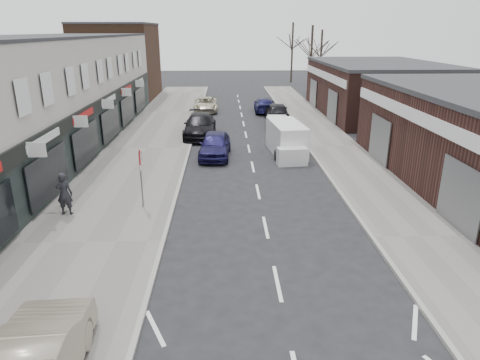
{
  "coord_description": "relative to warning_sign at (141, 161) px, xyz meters",
  "views": [
    {
      "loc": [
        -1.59,
        -5.45,
        7.46
      ],
      "look_at": [
        -1.08,
        8.35,
        2.6
      ],
      "focal_mm": 32.0,
      "sensor_mm": 36.0,
      "label": 1
    }
  ],
  "objects": [
    {
      "name": "pavement_left",
      "position": [
        -1.59,
        10.0,
        -2.14
      ],
      "size": [
        5.5,
        64.0,
        0.12
      ],
      "primitive_type": "cube",
      "color": "slate",
      "rests_on": "ground"
    },
    {
      "name": "pavement_right",
      "position": [
        10.91,
        10.0,
        -2.14
      ],
      "size": [
        3.5,
        64.0,
        0.12
      ],
      "primitive_type": "cube",
      "color": "slate",
      "rests_on": "ground"
    },
    {
      "name": "shop_terrace_left",
      "position": [
        -8.34,
        7.5,
        1.35
      ],
      "size": [
        8.0,
        41.0,
        7.1
      ],
      "primitive_type": "cube",
      "color": "beige",
      "rests_on": "ground"
    },
    {
      "name": "brick_block_far",
      "position": [
        -8.34,
        33.0,
        1.8
      ],
      "size": [
        8.0,
        10.0,
        8.0
      ],
      "primitive_type": "cube",
      "color": "#462D1E",
      "rests_on": "ground"
    },
    {
      "name": "right_unit_far",
      "position": [
        17.66,
        22.0,
        0.05
      ],
      "size": [
        10.0,
        16.0,
        4.5
      ],
      "primitive_type": "cube",
      "color": "#3B1F1A",
      "rests_on": "ground"
    },
    {
      "name": "tree_far_a",
      "position": [
        14.16,
        36.0,
        -2.2
      ],
      "size": [
        3.6,
        3.6,
        8.0
      ],
      "primitive_type": null,
      "color": "#382D26",
      "rests_on": "ground"
    },
    {
      "name": "tree_far_b",
      "position": [
        16.66,
        42.0,
        -2.2
      ],
      "size": [
        3.6,
        3.6,
        7.5
      ],
      "primitive_type": null,
      "color": "#382D26",
      "rests_on": "ground"
    },
    {
      "name": "tree_far_c",
      "position": [
        13.66,
        48.0,
        -2.2
      ],
      "size": [
        3.6,
        3.6,
        8.5
      ],
      "primitive_type": null,
      "color": "#382D26",
      "rests_on": "ground"
    },
    {
      "name": "warning_sign",
      "position": [
        0.0,
        0.0,
        0.0
      ],
      "size": [
        0.12,
        0.8,
        2.7
      ],
      "color": "slate",
      "rests_on": "pavement_left"
    },
    {
      "name": "white_van",
      "position": [
        7.47,
        8.61,
        -1.27
      ],
      "size": [
        2.2,
        5.21,
        1.97
      ],
      "rotation": [
        0.0,
        0.0,
        0.1
      ],
      "color": "white",
      "rests_on": "ground"
    },
    {
      "name": "pedestrian",
      "position": [
        -3.12,
        -0.65,
        -1.16
      ],
      "size": [
        0.69,
        0.48,
        1.84
      ],
      "primitive_type": "imported",
      "rotation": [
        0.0,
        0.0,
        3.08
      ],
      "color": "black",
      "rests_on": "pavement_left"
    },
    {
      "name": "parked_car_left_a",
      "position": [
        2.96,
        8.17,
        -1.43
      ],
      "size": [
        2.09,
        4.61,
        1.53
      ],
      "primitive_type": "imported",
      "rotation": [
        0.0,
        0.0,
        -0.06
      ],
      "color": "#171441",
      "rests_on": "ground"
    },
    {
      "name": "parked_car_left_b",
      "position": [
        1.76,
        13.59,
        -1.39
      ],
      "size": [
        2.28,
        5.57,
        1.62
      ],
      "primitive_type": "imported",
      "rotation": [
        0.0,
        0.0,
        -0.0
      ],
      "color": "black",
      "rests_on": "ground"
    },
    {
      "name": "parked_car_left_c",
      "position": [
        1.76,
        23.89,
        -1.54
      ],
      "size": [
        2.36,
        4.85,
        1.33
      ],
      "primitive_type": "imported",
      "rotation": [
        0.0,
        0.0,
        0.03
      ],
      "color": "beige",
      "rests_on": "ground"
    },
    {
      "name": "parked_car_right_a",
      "position": [
        7.55,
        14.79,
        -1.51
      ],
      "size": [
        1.64,
        4.23,
        1.37
      ],
      "primitive_type": "imported",
      "rotation": [
        0.0,
        0.0,
        3.1
      ],
      "color": "silver",
      "rests_on": "ground"
    },
    {
      "name": "parked_car_right_b",
      "position": [
        8.08,
        19.02,
        -1.4
      ],
      "size": [
        2.0,
        4.76,
        1.61
      ],
      "primitive_type": "imported",
      "rotation": [
        0.0,
        0.0,
        3.12
      ],
      "color": "black",
      "rests_on": "ground"
    },
    {
      "name": "parked_car_right_c",
      "position": [
        7.38,
        23.34,
        -1.53
      ],
      "size": [
        2.05,
        4.7,
        1.34
      ],
      "primitive_type": "imported",
      "rotation": [
        0.0,
        0.0,
        3.11
      ],
      "color": "#151542",
      "rests_on": "ground"
    }
  ]
}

